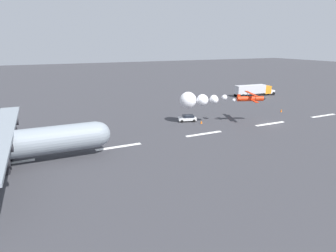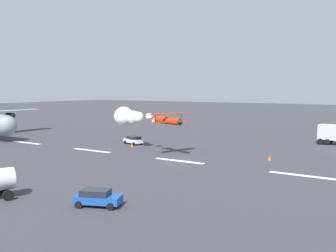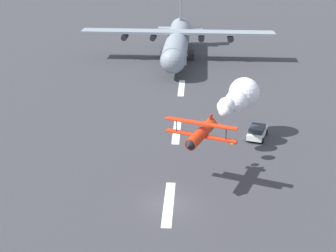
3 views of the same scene
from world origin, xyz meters
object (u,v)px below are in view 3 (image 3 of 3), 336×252
object	(u,v)px
stunt_biplane_red	(236,100)
cargo_transport_plane	(177,43)
followme_car_yellow	(257,132)
traffic_cone_far	(233,141)

from	to	relation	value
stunt_biplane_red	cargo_transport_plane	bearing A→B (deg)	12.57
cargo_transport_plane	followme_car_yellow	world-z (taller)	cargo_transport_plane
cargo_transport_plane	stunt_biplane_red	size ratio (longest dim) A/B	1.91
cargo_transport_plane	followme_car_yellow	size ratio (longest dim) A/B	7.99
cargo_transport_plane	stunt_biplane_red	distance (m)	37.36
followme_car_yellow	traffic_cone_far	world-z (taller)	followme_car_yellow
followme_car_yellow	traffic_cone_far	size ratio (longest dim) A/B	5.81
cargo_transport_plane	stunt_biplane_red	bearing A→B (deg)	-167.43
stunt_biplane_red	followme_car_yellow	size ratio (longest dim) A/B	4.17
cargo_transport_plane	followme_car_yellow	distance (m)	36.33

